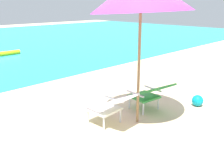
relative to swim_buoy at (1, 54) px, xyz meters
name	(u,v)px	position (x,y,z in m)	size (l,w,h in m)	color
ground_plane	(33,77)	(-0.56, -3.86, -0.10)	(40.00, 40.00, 0.00)	beige
swim_buoy	(1,54)	(0.00, 0.00, 0.00)	(0.18, 0.18, 1.60)	yellow
lounge_chair_left	(111,105)	(-1.11, -7.86, 0.31)	(0.58, 0.90, 0.68)	silver
lounge_chair_right	(150,93)	(-0.10, -7.97, 0.31)	(0.64, 0.93, 0.68)	#338E3D
beach_ball	(198,101)	(0.89, -8.52, 0.03)	(0.25, 0.25, 0.25)	#0A93AD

